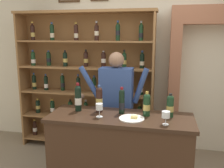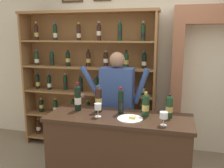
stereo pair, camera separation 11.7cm
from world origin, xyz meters
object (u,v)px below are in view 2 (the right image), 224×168
Objects in this scene: shopkeeper at (117,98)px; tasting_bottle_chianti at (146,105)px; tasting_bottle_prosecco at (78,97)px; cheese_plate at (130,119)px; tasting_bottle_super_tuscan at (99,99)px; tasting_bottle_bianco at (169,106)px; wine_glass_center at (98,107)px; tasting_counter at (119,157)px; wine_glass_left at (164,116)px; wine_shelf at (88,79)px; tasting_bottle_riserva at (121,101)px.

tasting_bottle_chianti is (0.44, -0.50, 0.09)m from shopkeeper.
tasting_bottle_prosecco is 1.23× the size of cheese_plate.
tasting_bottle_bianco is at bearing -0.47° from tasting_bottle_super_tuscan.
tasting_bottle_super_tuscan is 0.19m from wine_glass_center.
tasting_counter is 0.52m from cheese_plate.
wine_glass_center is at bearing -94.79° from shopkeeper.
wine_glass_center is (-0.50, -0.16, -0.02)m from tasting_bottle_chianti.
wine_glass_left is 0.37m from cheese_plate.
tasting_bottle_prosecco is (-0.52, 0.09, 0.64)m from tasting_counter.
tasting_counter is at bearing 20.30° from wine_glass_center.
shopkeeper is 10.78× the size of wine_glass_center.
wine_glass_center is (0.56, -1.25, -0.07)m from wine_shelf.
wine_shelf is 1.84m from wine_glass_left.
tasting_bottle_super_tuscan reaches higher than tasting_bottle_bianco.
wine_shelf reaches higher than tasting_bottle_riserva.
wine_shelf is 1.37m from wine_glass_center.
tasting_bottle_riserva reaches higher than tasting_counter.
tasting_bottle_riserva is (0.52, 0.01, -0.01)m from tasting_bottle_prosecco.
tasting_bottle_prosecco is at bearing -76.63° from wine_shelf.
wine_glass_center is at bearing -65.88° from wine_shelf.
tasting_counter is 0.64m from tasting_bottle_riserva.
tasting_bottle_riserva reaches higher than wine_glass_left.
tasting_bottle_chianti is at bearing 15.33° from tasting_counter.
tasting_bottle_super_tuscan reaches higher than tasting_bottle_riserva.
wine_shelf is 8.19× the size of cheese_plate.
tasting_bottle_chianti is at bearing -48.44° from shopkeeper.
tasting_bottle_riserva is at bearing 90.63° from tasting_counter.
tasting_bottle_riserva is 1.13× the size of cheese_plate.
tasting_counter is 0.80m from shopkeeper.
tasting_counter is at bearing -170.01° from tasting_bottle_bianco.
tasting_bottle_super_tuscan is 0.27m from tasting_bottle_riserva.
tasting_bottle_super_tuscan is 2.08× the size of wine_glass_center.
tasting_bottle_bianco is (0.70, -0.48, 0.08)m from shopkeeper.
shopkeeper is 4.90× the size of tasting_bottle_prosecco.
tasting_bottle_riserva is at bearing -71.45° from shopkeeper.
shopkeeper is at bearing 85.21° from wine_glass_center.
shopkeeper is 0.72m from cheese_plate.
tasting_counter is 5.93× the size of cheese_plate.
wine_glass_center is (0.30, -0.17, -0.05)m from tasting_bottle_prosecco.
shopkeeper is at bearing -43.98° from wine_shelf.
shopkeeper reaches higher than tasting_counter.
wine_shelf reaches higher than cheese_plate.
cheese_plate is (0.36, 0.01, -0.10)m from wine_glass_center.
wine_glass_center is (0.05, -0.18, -0.04)m from tasting_bottle_super_tuscan.
tasting_bottle_bianco is 0.26m from wine_glass_left.
tasting_counter is 0.83m from tasting_bottle_prosecco.
tasting_bottle_super_tuscan is at bearing -64.51° from wine_shelf.
tasting_bottle_prosecco is 1.04m from wine_glass_left.
tasting_bottle_chianti is at bearing 130.92° from wine_glass_left.
tasting_bottle_riserva is at bearing 179.22° from tasting_bottle_bianco.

